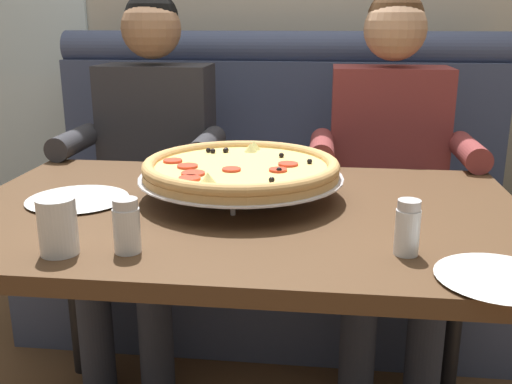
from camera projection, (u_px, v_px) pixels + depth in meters
The scene contains 10 objects.
booth_bench at pixel (273, 218), 2.38m from camera, with size 1.86×0.78×1.13m.
dining_table at pixel (241, 240), 1.45m from camera, with size 1.37×0.87×0.74m.
diner_left at pixel (150, 156), 2.09m from camera, with size 0.54×0.64×1.27m.
diner_right at pixel (389, 162), 1.99m from camera, with size 0.54×0.64×1.27m.
pizza at pixel (241, 169), 1.48m from camera, with size 0.52×0.52×0.11m.
shaker_pepper_flakes at pixel (407, 232), 1.13m from camera, with size 0.05×0.05×0.11m.
shaker_oregano at pixel (127, 230), 1.14m from camera, with size 0.05×0.05×0.11m.
plate_near_left at pixel (500, 275), 1.02m from camera, with size 0.22×0.22×0.02m.
plate_near_right at pixel (77, 197), 1.47m from camera, with size 0.25×0.25×0.02m.
drinking_glass at pixel (58, 229), 1.13m from camera, with size 0.07×0.07×0.11m.
Camera 1 is at (0.20, -1.34, 1.18)m, focal length 41.10 mm.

